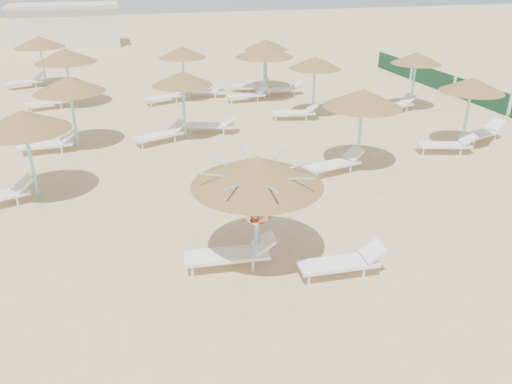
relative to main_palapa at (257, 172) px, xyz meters
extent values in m
plane|color=#D0BA7F|center=(0.35, 0.21, -2.30)|extent=(120.00, 120.00, 0.00)
cylinder|color=#7FD9DD|center=(0.00, 0.00, -1.19)|extent=(0.11, 0.11, 2.21)
cone|color=brown|center=(0.00, 0.00, 0.02)|extent=(2.95, 2.95, 0.66)
cylinder|color=#7FD9DD|center=(0.00, 0.00, -0.23)|extent=(0.20, 0.20, 0.12)
cylinder|color=#7FD9DD|center=(0.68, 0.00, -0.04)|extent=(1.33, 0.04, 0.34)
cylinder|color=#7FD9DD|center=(0.48, 0.48, -0.04)|extent=(0.97, 0.97, 0.34)
cylinder|color=#7FD9DD|center=(0.00, 0.68, -0.04)|extent=(0.04, 1.33, 0.34)
cylinder|color=#7FD9DD|center=(-0.48, 0.48, -0.04)|extent=(0.97, 0.97, 0.34)
cylinder|color=#7FD9DD|center=(-0.68, 0.00, -0.04)|extent=(1.33, 0.04, 0.34)
cylinder|color=#7FD9DD|center=(-0.48, -0.48, -0.04)|extent=(0.97, 0.97, 0.34)
cylinder|color=#7FD9DD|center=(0.00, -0.68, -0.04)|extent=(0.04, 1.33, 0.34)
cylinder|color=#7FD9DD|center=(0.48, -0.48, -0.04)|extent=(0.97, 0.97, 0.34)
torus|color=red|center=(0.00, -0.10, -0.96)|extent=(0.62, 0.15, 0.62)
cylinder|color=white|center=(-1.58, -0.23, -2.15)|extent=(0.06, 0.06, 0.29)
cylinder|color=white|center=(-1.53, 0.28, -2.15)|extent=(0.06, 0.06, 0.29)
cylinder|color=white|center=(-0.21, -0.37, -2.15)|extent=(0.06, 0.06, 0.29)
cylinder|color=white|center=(-0.16, 0.13, -2.15)|extent=(0.06, 0.06, 0.29)
cube|color=white|center=(-0.74, -0.06, -1.97)|extent=(2.00, 0.83, 0.08)
cube|color=white|center=(0.12, -0.15, -1.73)|extent=(0.56, 0.66, 0.37)
cylinder|color=white|center=(0.81, -1.26, -2.16)|extent=(0.06, 0.06, 0.27)
cylinder|color=white|center=(0.84, -0.79, -2.16)|extent=(0.06, 0.06, 0.27)
cylinder|color=white|center=(2.09, -1.35, -2.16)|extent=(0.06, 0.06, 0.27)
cylinder|color=white|center=(2.12, -0.88, -2.16)|extent=(0.06, 0.06, 0.27)
cube|color=white|center=(1.58, -1.08, -1.99)|extent=(1.84, 0.71, 0.08)
cube|color=white|center=(2.39, -1.13, -1.77)|extent=(0.50, 0.60, 0.35)
cylinder|color=#7FD9DD|center=(-5.33, 5.23, -1.15)|extent=(0.11, 0.11, 2.30)
cone|color=brown|center=(-5.33, 5.23, 0.09)|extent=(2.58, 2.58, 0.58)
cylinder|color=#7FD9DD|center=(-5.33, 5.23, -0.15)|extent=(0.20, 0.20, 0.12)
cylinder|color=white|center=(-5.83, 4.75, -2.16)|extent=(0.06, 0.06, 0.28)
cylinder|color=white|center=(-5.98, 5.23, -2.16)|extent=(0.06, 0.06, 0.28)
cube|color=white|center=(-5.62, 5.08, -1.74)|extent=(0.64, 0.72, 0.36)
cylinder|color=#7FD9DD|center=(-4.29, 9.58, -1.15)|extent=(0.11, 0.11, 2.30)
cone|color=brown|center=(-4.29, 9.58, 0.09)|extent=(2.57, 2.57, 0.58)
cylinder|color=#7FD9DD|center=(-4.29, 9.58, -0.15)|extent=(0.20, 0.20, 0.12)
cylinder|color=white|center=(-6.19, 8.93, -2.16)|extent=(0.06, 0.06, 0.28)
cylinder|color=white|center=(-6.19, 9.43, -2.16)|extent=(0.06, 0.06, 0.28)
cylinder|color=white|center=(-4.84, 8.93, -2.16)|extent=(0.06, 0.06, 0.28)
cylinder|color=white|center=(-4.84, 9.43, -2.16)|extent=(0.06, 0.06, 0.28)
cube|color=white|center=(-5.39, 9.18, -1.98)|extent=(1.90, 0.62, 0.08)
cube|color=white|center=(-4.54, 9.18, -1.74)|extent=(0.49, 0.60, 0.36)
cylinder|color=#7FD9DD|center=(-4.71, 15.87, -1.15)|extent=(0.11, 0.11, 2.30)
cone|color=brown|center=(-4.71, 15.87, 0.10)|extent=(2.86, 2.86, 0.64)
cylinder|color=#7FD9DD|center=(-4.71, 15.87, -0.15)|extent=(0.20, 0.20, 0.12)
cylinder|color=white|center=(-6.53, 15.04, -2.16)|extent=(0.06, 0.06, 0.28)
cylinder|color=white|center=(-6.65, 15.53, -2.16)|extent=(0.06, 0.06, 0.28)
cylinder|color=white|center=(-5.22, 15.35, -2.16)|extent=(0.06, 0.06, 0.28)
cylinder|color=white|center=(-5.33, 15.84, -2.16)|extent=(0.06, 0.06, 0.28)
cube|color=white|center=(-5.81, 15.47, -1.98)|extent=(1.99, 1.05, 0.08)
cube|color=white|center=(-4.98, 15.67, -1.74)|extent=(0.61, 0.70, 0.36)
cylinder|color=#7FD9DD|center=(-0.18, 9.46, -1.15)|extent=(0.11, 0.11, 2.30)
cone|color=brown|center=(-0.18, 9.46, 0.08)|extent=(2.33, 2.33, 0.52)
cylinder|color=#7FD9DD|center=(-0.18, 9.46, -0.15)|extent=(0.20, 0.20, 0.12)
cylinder|color=white|center=(-1.95, 8.55, -2.16)|extent=(0.06, 0.06, 0.28)
cylinder|color=white|center=(-2.12, 9.02, -2.16)|extent=(0.06, 0.06, 0.28)
cylinder|color=white|center=(-0.68, 9.00, -2.16)|extent=(0.06, 0.06, 0.28)
cylinder|color=white|center=(-0.85, 9.47, -2.16)|extent=(0.06, 0.06, 0.28)
cube|color=white|center=(-1.28, 9.06, -1.98)|extent=(2.00, 1.22, 0.08)
cube|color=white|center=(-0.48, 9.34, -1.74)|extent=(0.66, 0.73, 0.36)
cylinder|color=white|center=(0.08, 9.79, -2.16)|extent=(0.06, 0.06, 0.28)
cylinder|color=white|center=(0.25, 10.26, -2.16)|extent=(0.06, 0.06, 0.28)
cylinder|color=white|center=(1.35, 9.34, -2.16)|extent=(0.06, 0.06, 0.28)
cylinder|color=white|center=(1.52, 9.81, -2.16)|extent=(0.06, 0.06, 0.28)
cube|color=white|center=(0.92, 9.76, -1.98)|extent=(2.00, 1.22, 0.08)
cube|color=white|center=(1.72, 9.47, -1.74)|extent=(0.66, 0.73, 0.36)
cylinder|color=#7FD9DD|center=(0.73, 15.32, -1.15)|extent=(0.11, 0.11, 2.30)
cone|color=brown|center=(0.73, 15.32, 0.08)|extent=(2.34, 2.34, 0.53)
cylinder|color=#7FD9DD|center=(0.73, 15.32, -0.15)|extent=(0.20, 0.20, 0.12)
cylinder|color=white|center=(-1.05, 14.42, -2.16)|extent=(0.06, 0.06, 0.28)
cylinder|color=white|center=(-1.21, 14.89, -2.16)|extent=(0.06, 0.06, 0.28)
cylinder|color=white|center=(0.23, 14.86, -2.16)|extent=(0.06, 0.06, 0.28)
cylinder|color=white|center=(0.07, 15.33, -2.16)|extent=(0.06, 0.06, 0.28)
cube|color=white|center=(-0.37, 14.92, -1.98)|extent=(2.00, 1.20, 0.08)
cube|color=white|center=(0.43, 15.19, -1.74)|extent=(0.65, 0.73, 0.36)
cylinder|color=white|center=(0.99, 15.64, -2.16)|extent=(0.06, 0.06, 0.28)
cylinder|color=white|center=(1.15, 16.11, -2.16)|extent=(0.06, 0.06, 0.28)
cylinder|color=white|center=(2.27, 15.20, -2.16)|extent=(0.06, 0.06, 0.28)
cylinder|color=white|center=(2.43, 15.67, -2.16)|extent=(0.06, 0.06, 0.28)
cube|color=white|center=(1.83, 15.62, -1.98)|extent=(2.00, 1.20, 0.08)
cube|color=white|center=(2.63, 15.34, -1.74)|extent=(0.65, 0.73, 0.36)
cylinder|color=#7FD9DD|center=(5.03, 4.79, -1.15)|extent=(0.11, 0.11, 2.30)
cone|color=brown|center=(5.03, 4.79, 0.09)|extent=(2.60, 2.60, 0.59)
cylinder|color=#7FD9DD|center=(5.03, 4.79, -0.15)|extent=(0.20, 0.20, 0.12)
cylinder|color=white|center=(3.20, 3.98, -2.16)|extent=(0.06, 0.06, 0.28)
cylinder|color=white|center=(3.10, 4.47, -2.16)|extent=(0.06, 0.06, 0.28)
cylinder|color=white|center=(4.52, 4.26, -2.16)|extent=(0.06, 0.06, 0.28)
cylinder|color=white|center=(4.42, 4.75, -2.16)|extent=(0.06, 0.06, 0.28)
cube|color=white|center=(3.93, 4.39, -1.98)|extent=(1.99, 1.01, 0.08)
cube|color=white|center=(4.76, 4.57, -1.74)|extent=(0.60, 0.69, 0.36)
cylinder|color=#7FD9DD|center=(5.91, 10.97, -1.15)|extent=(0.11, 0.11, 2.30)
cone|color=brown|center=(5.91, 10.97, 0.08)|extent=(2.30, 2.30, 0.52)
cylinder|color=#7FD9DD|center=(5.91, 10.97, -0.15)|extent=(0.20, 0.20, 0.12)
cylinder|color=white|center=(3.97, 10.53, -2.16)|extent=(0.06, 0.06, 0.28)
cylinder|color=white|center=(4.10, 11.01, -2.16)|extent=(0.06, 0.06, 0.28)
cylinder|color=white|center=(5.28, 10.18, -2.16)|extent=(0.06, 0.06, 0.28)
cylinder|color=white|center=(5.41, 10.67, -2.16)|extent=(0.06, 0.06, 0.28)
cube|color=white|center=(4.81, 10.57, -1.98)|extent=(2.00, 1.08, 0.08)
cube|color=white|center=(5.63, 10.35, -1.74)|extent=(0.62, 0.70, 0.36)
cylinder|color=#7FD9DD|center=(5.40, 16.49, -1.15)|extent=(0.11, 0.11, 2.30)
cone|color=brown|center=(5.40, 16.49, 0.08)|extent=(2.34, 2.34, 0.53)
cylinder|color=#7FD9DD|center=(5.40, 16.49, -0.15)|extent=(0.20, 0.20, 0.12)
cylinder|color=white|center=(3.46, 16.08, -2.16)|extent=(0.06, 0.06, 0.28)
cylinder|color=white|center=(3.60, 16.56, -2.16)|extent=(0.06, 0.06, 0.28)
cylinder|color=white|center=(4.75, 15.68, -2.16)|extent=(0.06, 0.06, 0.28)
cylinder|color=white|center=(4.89, 16.16, -2.16)|extent=(0.06, 0.06, 0.28)
cube|color=white|center=(4.30, 16.09, -1.98)|extent=(2.00, 1.15, 0.08)
cube|color=white|center=(5.11, 15.84, -1.74)|extent=(0.64, 0.72, 0.36)
cylinder|color=#7FD9DD|center=(9.73, 5.41, -1.15)|extent=(0.11, 0.11, 2.30)
cone|color=brown|center=(9.73, 5.41, 0.08)|extent=(2.29, 2.29, 0.52)
cylinder|color=#7FD9DD|center=(9.73, 5.41, -0.15)|extent=(0.20, 0.20, 0.12)
cylinder|color=white|center=(7.79, 5.00, -2.16)|extent=(0.06, 0.06, 0.28)
cylinder|color=white|center=(7.94, 5.48, -2.16)|extent=(0.06, 0.06, 0.28)
cylinder|color=white|center=(9.08, 4.61, -2.16)|extent=(0.06, 0.06, 0.28)
cylinder|color=white|center=(9.23, 5.09, -2.16)|extent=(0.06, 0.06, 0.28)
cube|color=white|center=(8.63, 5.01, -1.98)|extent=(2.00, 1.14, 0.08)
cube|color=white|center=(9.44, 4.76, -1.74)|extent=(0.64, 0.71, 0.36)
cylinder|color=white|center=(10.14, 5.24, -2.16)|extent=(0.06, 0.06, 0.28)
cylinder|color=white|center=(9.99, 5.72, -2.16)|extent=(0.06, 0.06, 0.28)
cylinder|color=white|center=(11.43, 5.63, -2.16)|extent=(0.06, 0.06, 0.28)
cylinder|color=white|center=(11.28, 6.11, -2.16)|extent=(0.06, 0.06, 0.28)
cube|color=white|center=(10.83, 5.71, -1.98)|extent=(2.00, 1.14, 0.08)
cube|color=white|center=(11.64, 5.95, -1.74)|extent=(0.64, 0.71, 0.36)
cylinder|color=#7FD9DD|center=(10.83, 10.70, -1.15)|extent=(0.11, 0.11, 2.30)
cone|color=brown|center=(10.83, 10.70, 0.08)|extent=(2.29, 2.29, 0.52)
cylinder|color=#7FD9DD|center=(10.83, 10.70, -0.15)|extent=(0.20, 0.20, 0.12)
cylinder|color=white|center=(9.01, 9.86, -2.16)|extent=(0.06, 0.06, 0.28)
cylinder|color=white|center=(8.89, 10.34, -2.16)|extent=(0.06, 0.06, 0.28)
cylinder|color=white|center=(10.32, 10.19, -2.16)|extent=(0.06, 0.06, 0.28)
cylinder|color=white|center=(10.20, 10.68, -2.16)|extent=(0.06, 0.06, 0.28)
cube|color=white|center=(9.73, 10.30, -1.98)|extent=(1.99, 1.07, 0.08)
cube|color=white|center=(10.55, 10.51, -1.74)|extent=(0.62, 0.70, 0.36)
cylinder|color=#7FD9DD|center=(-6.30, 20.77, -1.15)|extent=(0.11, 0.11, 2.30)
cone|color=brown|center=(-6.30, 20.77, 0.09)|extent=(2.70, 2.70, 0.61)
cylinder|color=#7FD9DD|center=(-6.30, 20.77, -0.15)|extent=(0.20, 0.20, 0.12)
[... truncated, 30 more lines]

